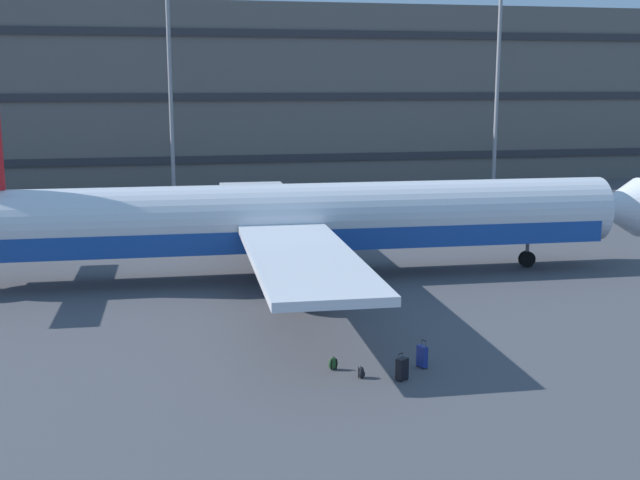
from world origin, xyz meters
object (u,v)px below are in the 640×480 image
Objects in this scene: suitcase_silver at (422,356)px; backpack_purple at (333,364)px; backpack_small at (361,373)px; suitcase_teal at (402,369)px; airliner at (288,220)px.

backpack_purple is at bearing 172.14° from suitcase_silver.
backpack_small is (-2.44, -0.58, -0.24)m from suitcase_silver.
suitcase_silver is 1.97× the size of backpack_purple.
backpack_small is at bearing -166.67° from suitcase_silver.
suitcase_silver is 2.52m from backpack_small.
suitcase_teal is 1.83× the size of backpack_purple.
suitcase_silver is at bearing 13.33° from backpack_small.
airliner reaches higher than suitcase_teal.
airliner reaches higher than backpack_purple.
backpack_small is at bearing -90.14° from airliner.
suitcase_silver reaches higher than backpack_purple.
suitcase_teal reaches higher than backpack_purple.
suitcase_silver is at bearing -7.86° from backpack_purple.
suitcase_silver is at bearing -80.81° from airliner.
suitcase_silver is (2.40, -14.83, -2.62)m from airliner.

